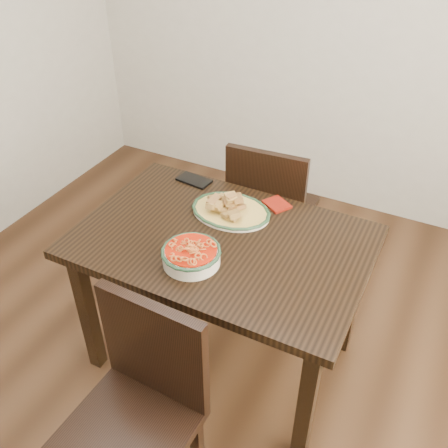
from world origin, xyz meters
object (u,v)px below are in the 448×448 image
at_px(chair_far, 270,207).
at_px(noodle_bowl, 191,254).
at_px(dining_table, 222,256).
at_px(chair_near, 140,401).
at_px(smartphone, 194,180).
at_px(fish_plate, 231,205).

bearing_deg(chair_far, noodle_bowl, 86.05).
xyz_separation_m(dining_table, chair_far, (-0.04, 0.64, -0.15)).
height_order(dining_table, chair_near, chair_near).
bearing_deg(chair_near, smartphone, 111.09).
distance_m(chair_far, noodle_bowl, 0.88).
bearing_deg(chair_near, noodle_bowl, 98.91).
height_order(noodle_bowl, smartphone, noodle_bowl).
distance_m(fish_plate, noodle_bowl, 0.37).
relative_size(fish_plate, smartphone, 2.16).
height_order(chair_near, smartphone, chair_near).
bearing_deg(smartphone, fish_plate, -23.58).
bearing_deg(smartphone, dining_table, -39.70).
distance_m(dining_table, chair_near, 0.69).
relative_size(chair_near, smartphone, 5.36).
xyz_separation_m(noodle_bowl, smartphone, (-0.29, 0.53, -0.04)).
xyz_separation_m(chair_far, smartphone, (-0.29, -0.30, 0.26)).
bearing_deg(chair_near, fish_plate, 96.64).
xyz_separation_m(fish_plate, noodle_bowl, (0.01, -0.37, -0.00)).
bearing_deg(noodle_bowl, chair_near, -83.16).
bearing_deg(chair_near, chair_far, 94.54).
height_order(dining_table, chair_far, chair_far).
height_order(dining_table, fish_plate, fish_plate).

